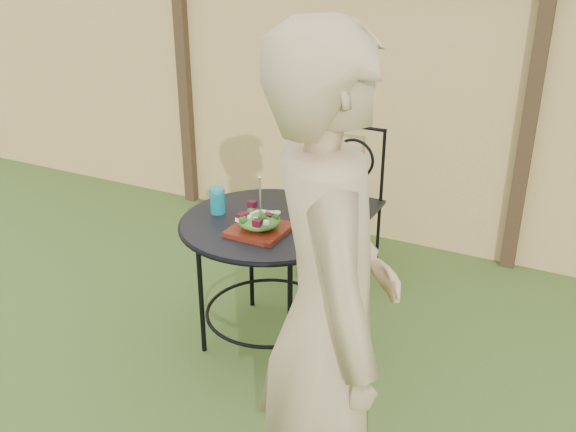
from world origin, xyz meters
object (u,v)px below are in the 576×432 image
object	(u,v)px
patio_table	(268,245)
patio_chair	(344,197)
salad_plate	(259,230)
diner	(329,318)

from	to	relation	value
patio_table	patio_chair	size ratio (longest dim) A/B	0.97
patio_table	salad_plate	world-z (taller)	salad_plate
patio_table	salad_plate	bearing A→B (deg)	-79.18
diner	salad_plate	distance (m)	1.17
patio_chair	diner	distance (m)	2.17
diner	salad_plate	world-z (taller)	diner
salad_plate	diner	bearing A→B (deg)	-49.17
patio_chair	salad_plate	size ratio (longest dim) A/B	3.52
patio_chair	patio_table	bearing A→B (deg)	-91.72
patio_table	patio_chair	world-z (taller)	patio_chair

